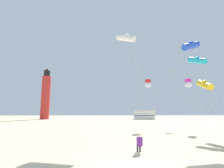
% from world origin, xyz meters
% --- Properties ---
extents(kite_flyer_standing, '(0.34, 0.51, 1.16)m').
position_xyz_m(kite_flyer_standing, '(0.69, 4.12, 0.61)').
color(kite_flyer_standing, '#722D99').
rests_on(kite_flyer_standing, ground).
extents(kite_tube_cyan, '(3.31, 3.60, 9.53)m').
position_xyz_m(kite_tube_cyan, '(9.82, 13.49, 8.82)').
color(kite_tube_cyan, silver).
rests_on(kite_tube_cyan, ground).
extents(kite_box_scarlet, '(1.72, 1.72, 7.34)m').
position_xyz_m(kite_box_scarlet, '(4.80, 18.80, 6.75)').
color(kite_box_scarlet, silver).
rests_on(kite_box_scarlet, ground).
extents(kite_tube_gold, '(2.92, 2.77, 6.10)m').
position_xyz_m(kite_tube_gold, '(9.20, 11.21, 5.40)').
color(kite_tube_gold, silver).
rests_on(kite_tube_gold, ground).
extents(kite_diamond_lime, '(3.42, 2.96, 9.83)m').
position_xyz_m(kite_diamond_lime, '(10.16, 22.56, 9.20)').
color(kite_diamond_lime, silver).
rests_on(kite_diamond_lime, ground).
extents(kite_tube_blue, '(2.52, 2.17, 10.15)m').
position_xyz_m(kite_tube_blue, '(7.50, 10.23, 9.45)').
color(kite_tube_blue, silver).
rests_on(kite_tube_blue, ground).
extents(kite_tube_white, '(3.36, 3.17, 11.82)m').
position_xyz_m(kite_tube_white, '(0.82, 12.20, 11.12)').
color(kite_tube_white, silver).
rests_on(kite_tube_white, ground).
extents(kite_box_magenta, '(2.42, 2.42, 7.06)m').
position_xyz_m(kite_box_magenta, '(10.00, 16.69, 6.47)').
color(kite_box_magenta, silver).
rests_on(kite_box_magenta, ground).
extents(lighthouse_distant, '(2.80, 2.80, 16.80)m').
position_xyz_m(lighthouse_distant, '(-21.82, 49.86, 7.84)').
color(lighthouse_distant, red).
rests_on(lighthouse_distant, ground).
extents(rv_van_white, '(6.55, 2.67, 2.80)m').
position_xyz_m(rv_van_white, '(10.04, 47.67, 1.39)').
color(rv_van_white, white).
rests_on(rv_van_white, ground).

